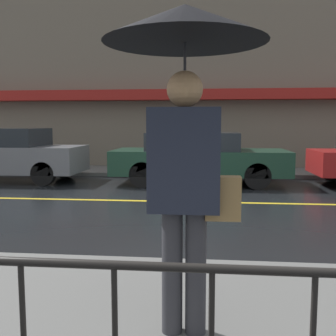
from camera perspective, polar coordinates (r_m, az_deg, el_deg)
name	(u,v)px	position (r m, az deg, el deg)	size (l,w,h in m)	color
ground_plane	(163,201)	(8.18, -0.78, -4.86)	(80.00, 80.00, 0.00)	black
sidewalk_near	(82,331)	(3.23, -12.37, -22.15)	(28.00, 3.03, 0.11)	#60605E
sidewalk_far	(179,171)	(12.92, 1.65, -0.49)	(28.00, 2.13, 0.11)	#60605E
lane_marking	(163,201)	(8.18, -0.78, -4.84)	(25.20, 0.12, 0.01)	gold
building_storefront	(182,80)	(14.11, 2.05, 12.70)	(28.00, 0.85, 6.38)	#706656
pedestrian	(186,81)	(2.68, 2.56, 12.54)	(1.10, 1.10, 2.26)	#333338
car_grey	(11,154)	(11.90, -21.78, 1.86)	(3.91, 1.74, 1.48)	slate
car_dark_green	(198,157)	(10.56, 4.39, 1.58)	(4.61, 1.84, 1.37)	#193828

